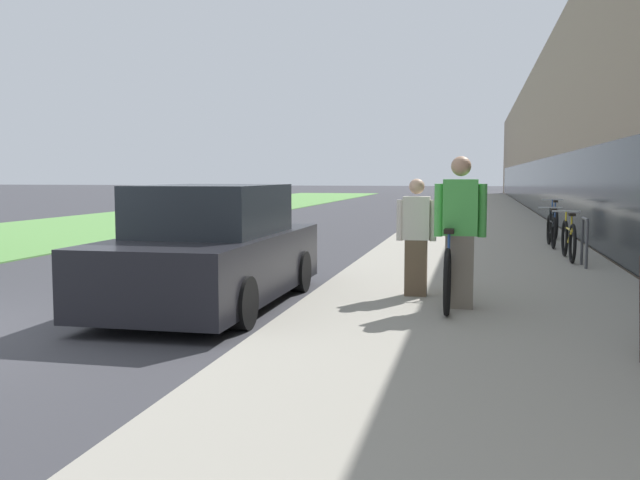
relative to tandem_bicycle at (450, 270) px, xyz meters
The scene contains 10 objects.
sidewalk_slab 18.69m from the tandem_bicycle, 88.66° to the left, with size 4.55×70.00×0.15m.
lawn_strip 25.86m from the tandem_bicycle, 118.72° to the left, with size 7.48×70.00×0.03m.
tandem_bicycle is the anchor object (origin of this frame).
person_rider 0.59m from the tandem_bicycle, 68.09° to the right, with size 0.61×0.24×1.78m.
person_bystander 0.73m from the tandem_bicycle, 135.51° to the left, with size 0.52×0.20×1.52m.
bike_rack_hoop 4.53m from the tandem_bicycle, 62.15° to the left, with size 0.05×0.60×0.84m.
cruiser_bike_nearest 5.43m from the tandem_bicycle, 68.54° to the left, with size 0.52×1.85×0.89m.
cruiser_bike_middle 7.76m from the tandem_bicycle, 75.67° to the left, with size 0.52×1.63×0.86m.
cruiser_bike_farthest 10.09m from the tandem_bicycle, 77.42° to the left, with size 0.52×1.74×0.96m.
parked_sedan_curbside 3.07m from the tandem_bicycle, behind, with size 1.90×4.43×1.58m.
Camera 1 is at (5.36, -6.47, 1.71)m, focal length 40.00 mm.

